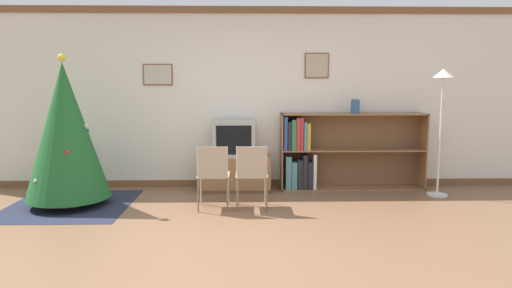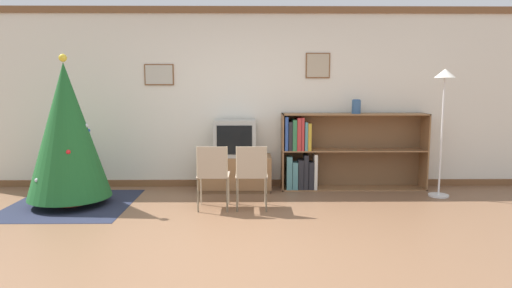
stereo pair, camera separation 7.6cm
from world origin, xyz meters
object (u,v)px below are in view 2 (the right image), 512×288
Objects in this scene: christmas_tree at (67,131)px; folding_chair_right at (252,173)px; television at (235,138)px; bookshelf at (326,152)px; vase at (356,106)px; tv_console at (235,173)px; standing_lamp at (444,99)px; folding_chair_left at (213,173)px.

christmas_tree reaches higher than folding_chair_right.
bookshelf is at bearing 3.75° from television.
bookshelf is at bearing 176.83° from vase.
vase is at bearing -3.17° from bookshelf.
tv_console is at bearing -177.97° from vase.
christmas_tree is at bearing 173.62° from folding_chair_right.
christmas_tree reaches higher than tv_console.
christmas_tree is at bearing -159.54° from tv_console.
tv_console is 3.10m from standing_lamp.
standing_lamp is (2.63, 0.66, 0.89)m from folding_chair_right.
folding_chair_left and folding_chair_right have the same top height.
vase is at bearing 36.02° from folding_chair_right.
tv_console is 1.29× the size of folding_chair_left.
tv_console is at bearing 20.46° from christmas_tree.
folding_chair_left is at bearing -7.99° from christmas_tree.
television is 2.96m from standing_lamp.
bookshelf is 1.21× the size of standing_lamp.
television is 1.13m from folding_chair_left.
tv_console is 0.52m from television.
standing_lamp is at bearing -17.72° from bookshelf.
folding_chair_left is 2.44m from vase.
standing_lamp is (2.87, -0.39, 0.58)m from television.
standing_lamp is at bearing 11.99° from folding_chair_left.
christmas_tree is 2.28m from television.
folding_chair_right is at bearing -6.38° from christmas_tree.
television is at bearing -176.25° from bookshelf.
television is 0.74× the size of folding_chair_right.
television is 0.74× the size of folding_chair_left.
christmas_tree is at bearing -159.60° from television.
standing_lamp is at bearing -7.81° from television.
christmas_tree is at bearing 172.01° from folding_chair_left.
television is at bearing 77.15° from folding_chair_left.
christmas_tree is 5.03m from standing_lamp.
tv_console is at bearing -176.36° from bookshelf.
christmas_tree is 3.62m from bookshelf.
tv_console is 1.40m from bookshelf.
vase is at bearing 12.36° from christmas_tree.
folding_chair_left is at bearing -168.01° from standing_lamp.
standing_lamp is at bearing 14.11° from folding_chair_right.
standing_lamp reaches higher than folding_chair_right.
vase is (1.78, 0.07, 0.46)m from television.
vase is (1.54, 1.12, 0.77)m from folding_chair_right.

